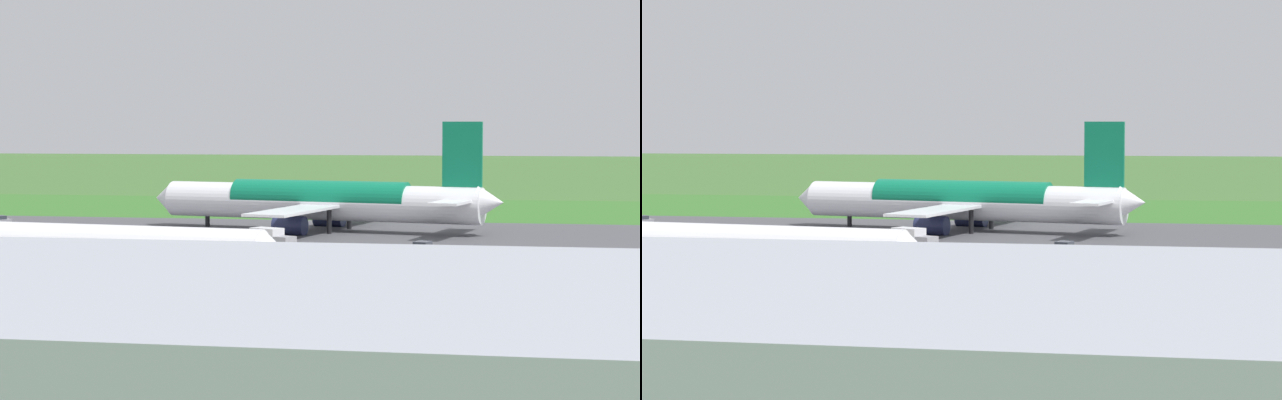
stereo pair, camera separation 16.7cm
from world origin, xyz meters
TOP-DOWN VIEW (x-y plane):
  - ground_plane at (0.00, 0.00)m, footprint 800.00×800.00m
  - runway_asphalt at (0.00, 0.00)m, footprint 600.00×36.12m
  - apron_concrete at (0.00, 65.88)m, footprint 440.00×110.00m
  - grass_verge_foreground at (0.00, -35.09)m, footprint 600.00×80.00m
  - airliner_main at (-10.30, 0.08)m, footprint 53.79×44.31m
  - airliner_parked_mid at (4.99, 63.65)m, footprint 49.42×40.58m
  - service_truck_baggage at (-8.57, 25.97)m, footprint 6.18×4.68m
  - service_car_ops at (-27.53, 28.76)m, footprint 2.82×4.52m
  - no_stopping_sign at (-20.54, -30.12)m, footprint 0.60×0.10m
  - traffic_cone_orange at (-13.76, -36.13)m, footprint 0.40×0.40m

SIDE VIEW (x-z plane):
  - ground_plane at x=0.00m, z-range 0.00..0.00m
  - grass_verge_foreground at x=0.00m, z-range 0.00..0.04m
  - apron_concrete at x=0.00m, z-range 0.00..0.05m
  - runway_asphalt at x=0.00m, z-range 0.00..0.06m
  - traffic_cone_orange at x=-13.76m, z-range 0.00..0.55m
  - service_car_ops at x=-27.53m, z-range 0.03..1.65m
  - service_truck_baggage at x=-8.57m, z-range 0.08..2.73m
  - no_stopping_sign at x=-20.54m, z-range 0.24..2.84m
  - airliner_parked_mid at x=4.99m, z-range -3.28..11.16m
  - airliner_main at x=-10.30m, z-range -3.59..12.29m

